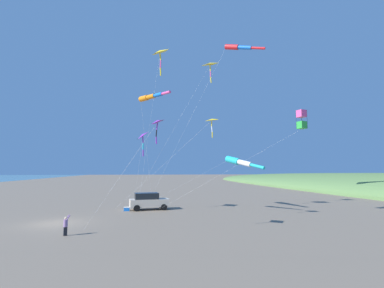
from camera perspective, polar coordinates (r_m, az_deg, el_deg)
The scene contains 13 objects.
ground_plane at distance 26.28m, azimuth -26.06°, elevation -14.37°, with size 600.00×600.00×0.00m, color #756654.
parked_car at distance 31.95m, azimuth -8.90°, elevation -11.46°, with size 4.45×2.39×1.85m.
cooler_box at distance 31.44m, azimuth -13.23°, elevation -12.84°, with size 0.62×0.42×0.42m.
person_child_green_jacket at distance 21.05m, azimuth -24.46°, elevation -14.76°, with size 0.48×0.43×1.35m.
kite_delta_checkered_midright at distance 20.02m, azimuth -7.20°, elevation 4.42°, with size 5.60×2.99×8.02m.
kite_delta_green_low_center at distance 31.71m, azimuth -6.65°, elevation 18.15°, with size 3.05×3.93×17.47m.
kite_windsock_rainbow_low_near at distance 34.21m, azimuth 9.62°, elevation -3.62°, with size 13.41×5.46×6.20m.
kite_box_striped_overhead at distance 30.39m, azimuth 21.53°, elevation 4.69°, with size 14.46×6.43×10.44m.
kite_windsock_small_distant at distance 27.79m, azimuth -8.54°, elevation 9.53°, with size 2.88×8.87×11.80m.
kite_delta_purple_drifting at distance 31.34m, azimuth -10.15°, elevation 1.64°, with size 1.49×4.08×8.65m.
kite_delta_white_trailing at distance 25.43m, azimuth 3.95°, elevation 4.78°, with size 9.56×9.97×9.07m.
kite_delta_yellow_midlevel at distance 34.69m, azimuth 3.66°, elevation 15.94°, with size 10.17×1.91×17.32m.
kite_windsock_blue_topmost at distance 39.78m, azimuth 9.53°, elevation 18.94°, with size 14.63×4.07×21.57m.
Camera 1 is at (-6.36, 25.14, 4.29)m, focal length 26.02 mm.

